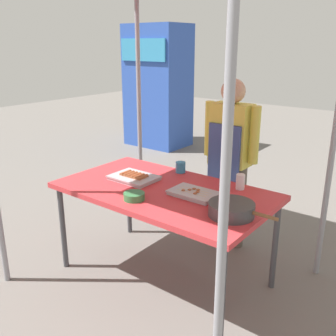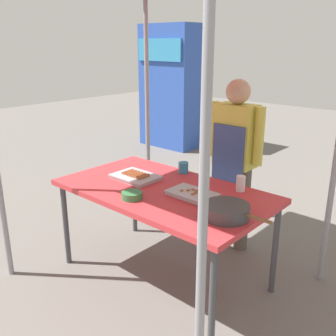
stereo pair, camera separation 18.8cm
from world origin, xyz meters
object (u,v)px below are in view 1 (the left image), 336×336
(stall_table, at_px, (164,195))
(drink_cup_by_wok, at_px, (181,167))
(drink_cup_near_edge, at_px, (240,182))
(neighbor_stall_left, at_px, (158,86))
(tray_meat_skewers, at_px, (194,193))
(tray_grilled_sausages, at_px, (134,177))
(condiment_bowl, at_px, (134,196))
(cooking_wok, at_px, (232,209))
(vendor_woman, at_px, (230,151))

(stall_table, bearing_deg, drink_cup_by_wok, 108.18)
(drink_cup_near_edge, distance_m, drink_cup_by_wok, 0.58)
(neighbor_stall_left, bearing_deg, drink_cup_near_edge, -42.70)
(stall_table, distance_m, tray_meat_skewers, 0.26)
(tray_meat_skewers, bearing_deg, neighbor_stall_left, 132.48)
(tray_grilled_sausages, xyz_separation_m, condiment_bowl, (0.28, -0.30, 0.00))
(cooking_wok, relative_size, drink_cup_by_wok, 4.98)
(stall_table, relative_size, cooking_wok, 3.54)
(vendor_woman, bearing_deg, drink_cup_by_wok, 59.90)
(drink_cup_by_wok, relative_size, vendor_woman, 0.06)
(drink_cup_by_wok, xyz_separation_m, vendor_woman, (0.24, 0.41, 0.09))
(drink_cup_by_wok, bearing_deg, drink_cup_near_edge, -4.18)
(tray_grilled_sausages, relative_size, tray_meat_skewers, 1.05)
(drink_cup_near_edge, bearing_deg, stall_table, -142.73)
(cooking_wok, distance_m, drink_cup_by_wok, 0.90)
(neighbor_stall_left, bearing_deg, drink_cup_by_wok, -48.05)
(vendor_woman, bearing_deg, drink_cup_near_edge, 127.19)
(vendor_woman, relative_size, neighbor_stall_left, 0.72)
(tray_grilled_sausages, relative_size, cooking_wok, 0.80)
(condiment_bowl, bearing_deg, stall_table, 83.12)
(cooking_wok, bearing_deg, neighbor_stall_left, 134.75)
(condiment_bowl, height_order, vendor_woman, vendor_woman)
(tray_meat_skewers, distance_m, drink_cup_by_wok, 0.52)
(vendor_woman, bearing_deg, condiment_bowl, 82.39)
(tray_grilled_sausages, xyz_separation_m, drink_cup_by_wok, (0.19, 0.37, 0.03))
(cooking_wok, relative_size, vendor_woman, 0.30)
(tray_grilled_sausages, relative_size, drink_cup_by_wok, 3.98)
(tray_meat_skewers, xyz_separation_m, neighbor_stall_left, (-2.96, 3.23, 0.28))
(stall_table, distance_m, drink_cup_near_edge, 0.58)
(condiment_bowl, height_order, drink_cup_near_edge, drink_cup_near_edge)
(cooking_wok, height_order, condiment_bowl, cooking_wok)
(cooking_wok, relative_size, condiment_bowl, 3.06)
(stall_table, distance_m, condiment_bowl, 0.30)
(neighbor_stall_left, bearing_deg, tray_meat_skewers, -47.52)
(tray_grilled_sausages, bearing_deg, neighbor_stall_left, 126.44)
(stall_table, xyz_separation_m, condiment_bowl, (-0.03, -0.29, 0.08))
(tray_meat_skewers, relative_size, drink_cup_by_wok, 3.78)
(tray_meat_skewers, distance_m, vendor_woman, 0.79)
(tray_grilled_sausages, bearing_deg, drink_cup_by_wok, 63.57)
(drink_cup_near_edge, relative_size, vendor_woman, 0.08)
(drink_cup_by_wok, bearing_deg, stall_table, -71.82)
(stall_table, distance_m, cooking_wok, 0.64)
(neighbor_stall_left, bearing_deg, condiment_bowl, -52.99)
(stall_table, bearing_deg, cooking_wok, -9.56)
(tray_grilled_sausages, height_order, drink_cup_by_wok, drink_cup_by_wok)
(stall_table, bearing_deg, condiment_bowl, -96.88)
(tray_grilled_sausages, distance_m, tray_meat_skewers, 0.56)
(stall_table, distance_m, drink_cup_by_wok, 0.42)
(neighbor_stall_left, bearing_deg, stall_table, -50.26)
(tray_meat_skewers, bearing_deg, drink_cup_by_wok, 136.39)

